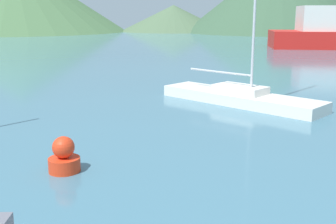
# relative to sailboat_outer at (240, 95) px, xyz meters

# --- Properties ---
(sailboat_outer) EXTENTS (7.99, 6.20, 11.49)m
(sailboat_outer) POSITION_rel_sailboat_outer_xyz_m (0.00, 0.00, 0.00)
(sailboat_outer) COLOR white
(sailboat_outer) RESTS_ON ground_plane
(buoy_marker) EXTENTS (0.87, 0.87, 1.00)m
(buoy_marker) POSITION_rel_sailboat_outer_xyz_m (-4.65, -9.96, 0.00)
(buoy_marker) COLOR red
(buoy_marker) RESTS_ON ground_plane
(hill_central) EXTENTS (25.92, 25.92, 6.23)m
(hill_central) POSITION_rel_sailboat_outer_xyz_m (-17.10, 83.21, 2.70)
(hill_central) COLOR #4C6647
(hill_central) RESTS_ON ground_plane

